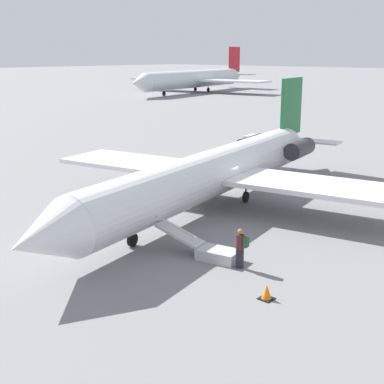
% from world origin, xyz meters
% --- Properties ---
extents(ground_plane, '(600.00, 600.00, 0.00)m').
position_xyz_m(ground_plane, '(0.00, 0.00, 0.00)').
color(ground_plane, slate).
extents(airplane_main, '(29.32, 22.38, 7.05)m').
position_xyz_m(airplane_main, '(-0.93, -0.19, 2.11)').
color(airplane_main, silver).
rests_on(airplane_main, ground).
extents(airplane_far_right, '(46.07, 35.31, 10.41)m').
position_xyz_m(airplane_far_right, '(-70.27, -65.61, 3.10)').
color(airplane_far_right, silver).
rests_on(airplane_far_right, ground).
extents(boarding_stairs, '(1.82, 4.14, 1.74)m').
position_xyz_m(boarding_stairs, '(5.96, 5.20, 0.38)').
color(boarding_stairs, '#B2B2B7').
rests_on(boarding_stairs, ground).
extents(passenger, '(0.39, 0.56, 1.74)m').
position_xyz_m(passenger, '(5.91, 6.85, 1.00)').
color(passenger, '#23232D').
rests_on(passenger, ground).
extents(traffic_cone_near_stairs, '(0.52, 0.52, 0.57)m').
position_xyz_m(traffic_cone_near_stairs, '(7.60, 9.39, 0.26)').
color(traffic_cone_near_stairs, black).
rests_on(traffic_cone_near_stairs, ground).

